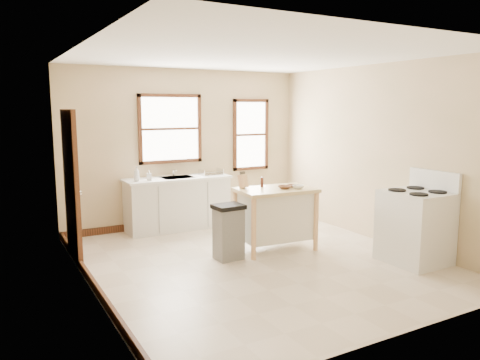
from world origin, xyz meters
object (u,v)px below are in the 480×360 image
object	(u,v)px
soap_bottle_a	(137,174)
pepper_grinder	(262,182)
dish_rack	(211,172)
gas_stove	(416,218)
kitchen_island	(275,219)
bowl_a	(285,187)
trash_bin	(229,232)
knife_block	(243,182)
bowl_c	(298,187)
bowl_b	(292,186)
soap_bottle_b	(149,175)

from	to	relation	value
soap_bottle_a	pepper_grinder	xyz separation A→B (m)	(1.46, -1.56, -0.04)
dish_rack	gas_stove	bearing A→B (deg)	-47.02
kitchen_island	pepper_grinder	world-z (taller)	pepper_grinder
bowl_a	trash_bin	world-z (taller)	bowl_a
kitchen_island	bowl_a	xyz separation A→B (m)	(0.10, -0.09, 0.49)
soap_bottle_a	gas_stove	distance (m)	4.36
soap_bottle_a	gas_stove	size ratio (longest dim) A/B	0.20
knife_block	gas_stove	xyz separation A→B (m)	(1.77, -1.68, -0.40)
pepper_grinder	bowl_a	world-z (taller)	pepper_grinder
knife_block	pepper_grinder	size ratio (longest dim) A/B	1.33
dish_rack	bowl_c	size ratio (longest dim) A/B	2.28
bowl_b	trash_bin	distance (m)	1.25
trash_bin	gas_stove	size ratio (longest dim) A/B	0.62
gas_stove	bowl_b	bearing A→B (deg)	126.73
knife_block	trash_bin	bearing A→B (deg)	-157.66
dish_rack	knife_block	bearing A→B (deg)	-80.52
pepper_grinder	trash_bin	distance (m)	0.99
soap_bottle_b	knife_block	world-z (taller)	knife_block
soap_bottle_a	dish_rack	xyz separation A→B (m)	(1.38, 0.05, -0.08)
soap_bottle_a	kitchen_island	world-z (taller)	soap_bottle_a
soap_bottle_b	pepper_grinder	xyz separation A→B (m)	(1.25, -1.55, 0.00)
dish_rack	kitchen_island	size ratio (longest dim) A/B	0.34
bowl_b	bowl_c	xyz separation A→B (m)	(-0.01, -0.16, 0.01)
trash_bin	knife_block	bearing A→B (deg)	34.86
soap_bottle_a	pepper_grinder	size ratio (longest dim) A/B	1.66
soap_bottle_b	gas_stove	xyz separation A→B (m)	(2.71, -3.19, -0.38)
kitchen_island	bowl_b	bearing A→B (deg)	1.20
dish_rack	bowl_b	size ratio (longest dim) A/B	2.59
soap_bottle_a	dish_rack	world-z (taller)	soap_bottle_a
trash_bin	gas_stove	xyz separation A→B (m)	(2.18, -1.37, 0.24)
dish_rack	bowl_b	bearing A→B (deg)	-57.65
bowl_c	knife_block	bearing A→B (deg)	149.32
gas_stove	soap_bottle_a	bearing A→B (deg)	132.32
bowl_a	gas_stove	xyz separation A→B (m)	(1.25, -1.35, -0.32)
soap_bottle_a	trash_bin	distance (m)	2.09
soap_bottle_b	bowl_c	size ratio (longest dim) A/B	1.00
knife_block	bowl_a	bearing A→B (deg)	-46.72
pepper_grinder	kitchen_island	bearing A→B (deg)	-61.84
kitchen_island	soap_bottle_b	bearing A→B (deg)	132.37
soap_bottle_a	soap_bottle_b	xyz separation A→B (m)	(0.21, -0.01, -0.04)
dish_rack	knife_block	size ratio (longest dim) A/B	1.96
bowl_b	gas_stove	world-z (taller)	gas_stove
pepper_grinder	gas_stove	size ratio (longest dim) A/B	0.12
pepper_grinder	gas_stove	bearing A→B (deg)	-48.51
soap_bottle_a	pepper_grinder	bearing A→B (deg)	-71.52
soap_bottle_b	pepper_grinder	size ratio (longest dim) A/B	1.15
kitchen_island	trash_bin	distance (m)	0.84
dish_rack	pepper_grinder	xyz separation A→B (m)	(0.09, -1.61, 0.04)
kitchen_island	gas_stove	bearing A→B (deg)	-42.44
soap_bottle_a	bowl_b	distance (m)	2.58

